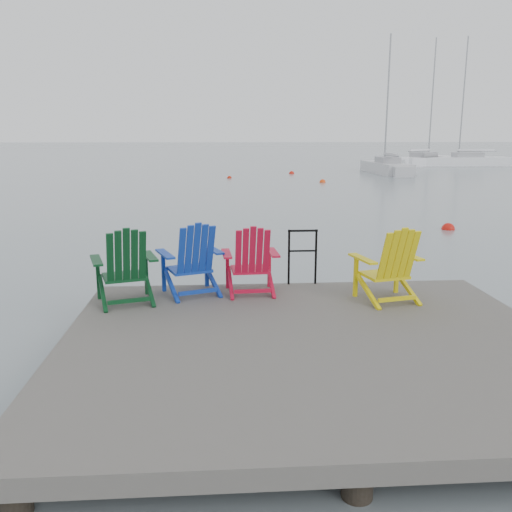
{
  "coord_description": "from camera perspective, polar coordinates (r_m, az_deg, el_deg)",
  "views": [
    {
      "loc": [
        -1.09,
        -6.01,
        2.89
      ],
      "look_at": [
        -0.46,
        3.01,
        0.85
      ],
      "focal_mm": 38.0,
      "sensor_mm": 36.0,
      "label": 1
    }
  ],
  "objects": [
    {
      "name": "chair_blue",
      "position": [
        8.19,
        -6.75,
        -0.26
      ],
      "size": [
        1.07,
        1.02,
        1.12
      ],
      "rotation": [
        0.0,
        0.0,
        0.35
      ],
      "color": "#0F32A0",
      "rests_on": "dock"
    },
    {
      "name": "sailboat_mid",
      "position": [
        54.91,
        17.41,
        9.48
      ],
      "size": [
        8.05,
        7.21,
        11.85
      ],
      "rotation": [
        0.0,
        0.0,
        -0.88
      ],
      "color": "white",
      "rests_on": "ground"
    },
    {
      "name": "chair_green",
      "position": [
        7.93,
        -13.62,
        -0.97
      ],
      "size": [
        1.05,
        1.0,
        1.12
      ],
      "rotation": [
        0.0,
        0.0,
        0.29
      ],
      "color": "#093618",
      "rests_on": "dock"
    },
    {
      "name": "sailboat_far",
      "position": [
        55.23,
        20.96,
        9.24
      ],
      "size": [
        8.61,
        2.44,
        11.79
      ],
      "rotation": [
        0.0,
        0.0,
        1.55
      ],
      "color": "white",
      "rests_on": "ground"
    },
    {
      "name": "buoy_d",
      "position": [
        41.18,
        3.77,
        8.64
      ],
      "size": [
        0.4,
        0.4,
        0.4
      ],
      "primitive_type": "sphere",
      "color": "red",
      "rests_on": "ground"
    },
    {
      "name": "sailboat_near",
      "position": [
        42.84,
        13.5,
        8.96
      ],
      "size": [
        2.02,
        7.43,
        10.36
      ],
      "rotation": [
        0.0,
        0.0,
        0.01
      ],
      "color": "silver",
      "rests_on": "ground"
    },
    {
      "name": "chair_yellow",
      "position": [
        8.04,
        13.91,
        -0.84
      ],
      "size": [
        1.01,
        0.95,
        1.11
      ],
      "rotation": [
        0.0,
        0.0,
        0.22
      ],
      "color": "yellow",
      "rests_on": "dock"
    },
    {
      "name": "dock",
      "position": [
        6.61,
        5.9,
        -9.96
      ],
      "size": [
        6.0,
        5.0,
        1.4
      ],
      "color": "#322E2C",
      "rests_on": "ground"
    },
    {
      "name": "buoy_a",
      "position": [
        17.86,
        19.56,
        2.66
      ],
      "size": [
        0.41,
        0.41,
        0.41
      ],
      "primitive_type": "sphere",
      "color": "red",
      "rests_on": "ground"
    },
    {
      "name": "handrail",
      "position": [
        8.76,
        4.92,
        0.49
      ],
      "size": [
        0.48,
        0.04,
        0.9
      ],
      "color": "black",
      "rests_on": "dock"
    },
    {
      "name": "buoy_b",
      "position": [
        36.85,
        -2.82,
        8.18
      ],
      "size": [
        0.32,
        0.32,
        0.32
      ],
      "primitive_type": "sphere",
      "color": "#B91F0A",
      "rests_on": "ground"
    },
    {
      "name": "ground",
      "position": [
        6.75,
        5.84,
        -12.68
      ],
      "size": [
        400.0,
        400.0,
        0.0
      ],
      "primitive_type": "plane",
      "color": "slate",
      "rests_on": "ground"
    },
    {
      "name": "buoy_c",
      "position": [
        33.85,
        7.02,
        7.71
      ],
      "size": [
        0.38,
        0.38,
        0.38
      ],
      "primitive_type": "sphere",
      "color": "#F2440E",
      "rests_on": "ground"
    },
    {
      "name": "chair_red",
      "position": [
        8.2,
        -0.54,
        -0.37
      ],
      "size": [
        0.88,
        0.82,
        1.06
      ],
      "rotation": [
        0.0,
        0.0,
        0.06
      ],
      "color": "#B70D2C",
      "rests_on": "dock"
    }
  ]
}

